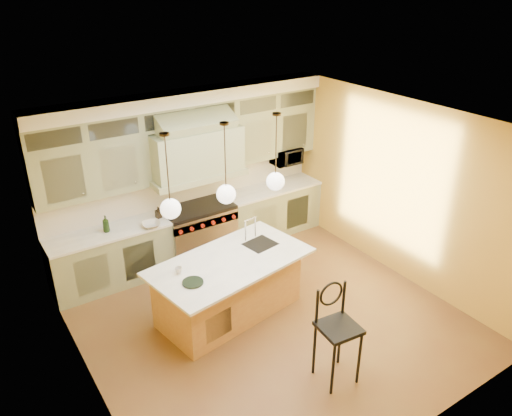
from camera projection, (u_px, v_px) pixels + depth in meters
floor at (269, 319)px, 7.27m from camera, size 5.00×5.00×0.00m
ceiling at (272, 125)px, 6.01m from camera, size 5.00×5.00×0.00m
wall_back at (186, 173)px, 8.52m from camera, size 5.00×0.00×5.00m
wall_front at (420, 334)px, 4.77m from camera, size 5.00×0.00×5.00m
wall_left at (81, 292)px, 5.40m from camera, size 0.00×5.00×5.00m
wall_right at (399, 190)px, 7.89m from camera, size 0.00×5.00×5.00m
back_cabinetry at (193, 179)px, 8.33m from camera, size 5.00×0.77×2.90m
range at (199, 231)px, 8.67m from camera, size 1.20×0.74×0.96m
kitchen_island at (229, 285)px, 7.21m from camera, size 2.43×1.56×1.35m
counter_stool at (337, 328)px, 5.93m from camera, size 0.50×0.50×1.30m
microwave at (286, 156)px, 9.30m from camera, size 0.54×0.37×0.30m
oil_bottle_a at (106, 224)px, 7.64m from camera, size 0.11×0.11×0.27m
oil_bottle_b at (158, 212)px, 8.09m from camera, size 0.09×0.10×0.19m
fruit_bowl at (151, 225)px, 7.83m from camera, size 0.33×0.33×0.07m
cup at (179, 270)px, 6.66m from camera, size 0.11×0.11×0.09m
pendant_left at (170, 207)px, 6.17m from camera, size 0.26×0.26×1.11m
pendant_center at (226, 192)px, 6.57m from camera, size 0.26×0.26×1.11m
pendant_right at (275, 179)px, 6.96m from camera, size 0.26×0.26×1.11m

